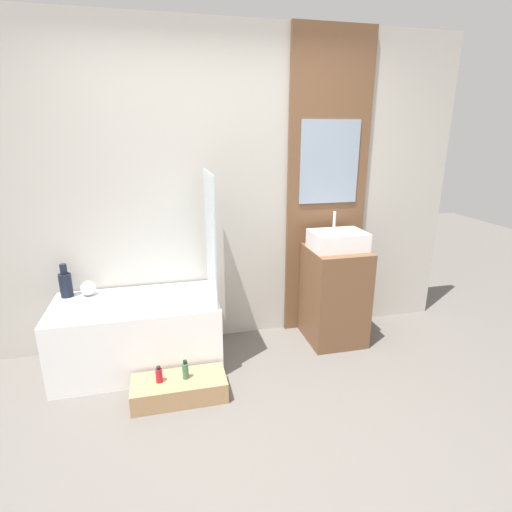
{
  "coord_description": "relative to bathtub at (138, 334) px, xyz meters",
  "views": [
    {
      "loc": [
        -0.49,
        -1.72,
        1.79
      ],
      "look_at": [
        0.09,
        0.72,
        1.0
      ],
      "focal_mm": 28.0,
      "sensor_mm": 36.0,
      "label": 1
    }
  ],
  "objects": [
    {
      "name": "wall_tiled_back",
      "position": [
        0.74,
        0.37,
        1.02
      ],
      "size": [
        4.2,
        0.06,
        2.6
      ],
      "primitive_type": "cube",
      "color": "#B7B2A8",
      "rests_on": "ground_plane"
    },
    {
      "name": "vase_round_light",
      "position": [
        -0.36,
        0.21,
        0.33
      ],
      "size": [
        0.12,
        0.12,
        0.12
      ],
      "primitive_type": "sphere",
      "color": "silver",
      "rests_on": "bathtub"
    },
    {
      "name": "bottle_soap_secondary",
      "position": [
        0.33,
        -0.49,
        -0.06
      ],
      "size": [
        0.04,
        0.04,
        0.14
      ],
      "color": "#38704C",
      "rests_on": "wooden_step_bench"
    },
    {
      "name": "ground_plane",
      "position": [
        0.74,
        -1.21,
        -0.28
      ],
      "size": [
        12.0,
        12.0,
        0.0
      ],
      "primitive_type": "plane",
      "color": "#605B56"
    },
    {
      "name": "vanity_cabinet",
      "position": [
        1.66,
        0.05,
        0.14
      ],
      "size": [
        0.47,
        0.51,
        0.84
      ],
      "primitive_type": "cube",
      "color": "brown",
      "rests_on": "ground_plane"
    },
    {
      "name": "bottle_soap_primary",
      "position": [
        0.15,
        -0.49,
        -0.07
      ],
      "size": [
        0.05,
        0.05,
        0.12
      ],
      "color": "#B21928",
      "rests_on": "wooden_step_bench"
    },
    {
      "name": "bathtub",
      "position": [
        0.0,
        0.0,
        0.0
      ],
      "size": [
        1.24,
        0.64,
        0.55
      ],
      "color": "white",
      "rests_on": "ground_plane"
    },
    {
      "name": "wooden_step_bench",
      "position": [
        0.28,
        -0.49,
        -0.2
      ],
      "size": [
        0.65,
        0.29,
        0.15
      ],
      "primitive_type": "cube",
      "color": "#A87F56",
      "rests_on": "ground_plane"
    },
    {
      "name": "glass_shower_screen",
      "position": [
        0.59,
        -0.03,
        0.75
      ],
      "size": [
        0.01,
        0.54,
        0.96
      ],
      "primitive_type": "cube",
      "color": "silver",
      "rests_on": "bathtub"
    },
    {
      "name": "vase_tall_dark",
      "position": [
        -0.52,
        0.23,
        0.38
      ],
      "size": [
        0.09,
        0.09,
        0.27
      ],
      "color": "black",
      "rests_on": "bathtub"
    },
    {
      "name": "wall_wood_accent",
      "position": [
        1.66,
        0.32,
        1.04
      ],
      "size": [
        0.72,
        0.04,
        2.6
      ],
      "color": "brown",
      "rests_on": "ground_plane"
    },
    {
      "name": "sink",
      "position": [
        1.66,
        0.05,
        0.64
      ],
      "size": [
        0.45,
        0.32,
        0.3
      ],
      "color": "white",
      "rests_on": "vanity_cabinet"
    }
  ]
}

